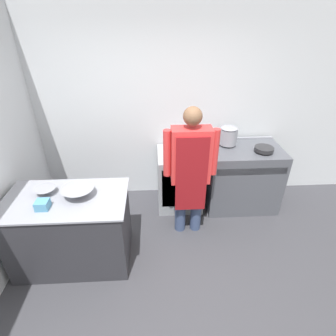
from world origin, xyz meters
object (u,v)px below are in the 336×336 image
Objects in this scene: mixing_bowl at (78,192)px; plastic_tub at (43,205)px; person_cook at (190,167)px; stock_pot at (228,135)px; saute_pan at (264,149)px; stove at (241,177)px; fridge_unit at (180,179)px.

mixing_bowl is 0.35m from plastic_tub.
person_cook is 13.64× the size of plastic_tub.
mixing_bowl is 2.72× the size of plastic_tub.
stock_pot reaches higher than saute_pan.
stove is 0.56m from saute_pan.
saute_pan is (2.26, 0.79, 0.05)m from mixing_bowl.
fridge_unit is at bearing 39.70° from mixing_bowl.
mixing_bowl is at bearing 31.92° from plastic_tub.
person_cook reaches higher than fridge_unit.
person_cook is 1.62m from plastic_tub.
stock_pot is (2.13, 1.22, 0.16)m from plastic_tub.
stove is at bearing 24.91° from plastic_tub.
stock_pot is (0.61, 0.65, 0.11)m from person_cook.
plastic_tub is at bearing -148.08° from mixing_bowl.
plastic_tub is at bearing -155.09° from stove.
stock_pot is (-0.23, 0.12, 0.61)m from stove.
person_cook is 1.28m from mixing_bowl.
plastic_tub is at bearing -150.24° from stock_pot.
saute_pan is (0.43, -0.24, -0.10)m from stock_pot.
stove is 1.20× the size of fridge_unit.
saute_pan is (1.04, 0.41, 0.01)m from person_cook.
saute_pan is (0.20, -0.12, 0.51)m from stove.
person_cook is at bearing 20.35° from plastic_tub.
saute_pan is (1.10, -0.17, 0.55)m from fridge_unit.
person_cook reaches higher than plastic_tub.
stock_pot is at bearing 29.76° from plastic_tub.
fridge_unit is 1.59m from mixing_bowl.
stock_pot is (1.83, 1.03, 0.15)m from mixing_bowl.
saute_pan is at bearing 19.21° from mixing_bowl.
stove is 4.05× the size of saute_pan.
stock_pot is at bearing 150.50° from saute_pan.
person_cook is 6.74× the size of saute_pan.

